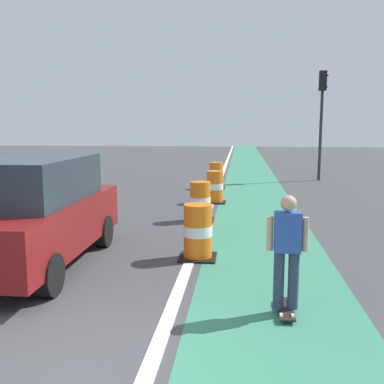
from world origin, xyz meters
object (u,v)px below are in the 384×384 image
at_px(traffic_barrel_mid, 200,202).
at_px(traffic_barrel_back, 215,187).
at_px(traffic_barrel_front, 198,232).
at_px(parked_suv_nearest, 36,212).
at_px(traffic_barrel_far, 216,176).
at_px(traffic_light_corner, 322,106).
at_px(skateboarder_on_lane, 287,251).

xyz_separation_m(traffic_barrel_mid, traffic_barrel_back, (0.24, 2.92, 0.00)).
relative_size(traffic_barrel_front, traffic_barrel_mid, 1.00).
distance_m(parked_suv_nearest, traffic_barrel_far, 11.00).
bearing_deg(traffic_barrel_mid, parked_suv_nearest, -122.00).
distance_m(traffic_barrel_front, traffic_light_corner, 14.19).
xyz_separation_m(skateboarder_on_lane, traffic_barrel_mid, (-1.74, 5.95, -0.38)).
relative_size(traffic_barrel_front, traffic_light_corner, 0.21).
bearing_deg(traffic_barrel_front, traffic_barrel_far, 91.05).
bearing_deg(parked_suv_nearest, traffic_barrel_back, 67.96).
bearing_deg(parked_suv_nearest, traffic_barrel_front, 15.18).
bearing_deg(traffic_light_corner, traffic_barrel_back, -124.44).
bearing_deg(traffic_barrel_mid, skateboarder_on_lane, -73.66).
bearing_deg(skateboarder_on_lane, parked_suv_nearest, 159.34).
xyz_separation_m(traffic_barrel_mid, traffic_light_corner, (4.84, 9.62, 2.97)).
height_order(traffic_barrel_front, traffic_barrel_mid, same).
xyz_separation_m(traffic_barrel_front, traffic_barrel_far, (-0.18, 9.84, 0.00)).
distance_m(parked_suv_nearest, traffic_barrel_front, 3.09).
bearing_deg(parked_suv_nearest, traffic_light_corner, 61.62).
height_order(traffic_barrel_mid, traffic_barrel_back, same).
height_order(traffic_barrel_front, traffic_light_corner, traffic_light_corner).
xyz_separation_m(skateboarder_on_lane, traffic_barrel_far, (-1.65, 12.30, -0.38)).
distance_m(skateboarder_on_lane, parked_suv_nearest, 4.73).
bearing_deg(skateboarder_on_lane, traffic_barrel_front, 120.87).
relative_size(skateboarder_on_lane, traffic_barrel_back, 1.55).
bearing_deg(traffic_barrel_mid, traffic_barrel_far, 89.20).
bearing_deg(traffic_barrel_far, skateboarder_on_lane, -82.34).
relative_size(traffic_barrel_back, traffic_light_corner, 0.21).
distance_m(traffic_barrel_front, traffic_barrel_far, 9.84).
bearing_deg(traffic_barrel_back, traffic_barrel_mid, -94.67).
relative_size(skateboarder_on_lane, traffic_barrel_mid, 1.55).
distance_m(traffic_barrel_mid, traffic_barrel_far, 6.35).
distance_m(skateboarder_on_lane, traffic_barrel_front, 2.90).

